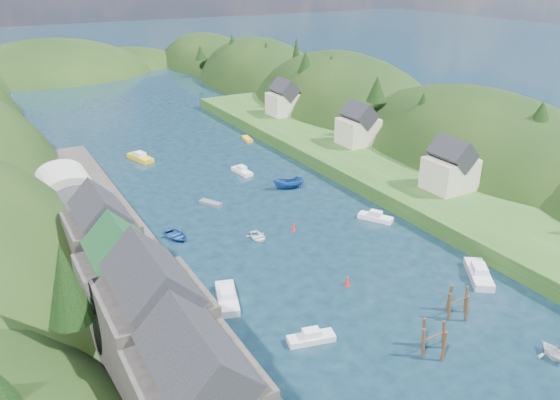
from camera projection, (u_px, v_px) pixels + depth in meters
ground at (219, 178)px, 96.75m from camera, size 600.00×600.00×0.00m
hillside_right at (341, 143)px, 140.11m from camera, size 36.00×245.56×48.00m
far_hills at (86, 100)px, 200.39m from camera, size 103.00×68.00×44.00m
hill_trees at (182, 100)px, 103.96m from camera, size 92.21×147.66×12.40m
quay_left at (131, 291)px, 61.51m from camera, size 12.00×110.00×2.00m
terrace_left_grass at (65, 306)px, 58.22m from camera, size 12.00×110.00×2.50m
quayside_buildings at (144, 312)px, 47.34m from camera, size 8.00×35.84×12.90m
boat_sheds at (74, 201)px, 74.04m from camera, size 7.00×21.00×7.50m
terrace_right at (366, 165)px, 99.69m from camera, size 16.00×120.00×2.40m
right_bank_cottages at (353, 127)px, 105.86m from camera, size 9.00×59.24×8.41m
piling_cluster_near at (434, 341)px, 52.73m from camera, size 3.20×2.98×3.81m
piling_cluster_far at (458, 305)px, 58.41m from camera, size 2.95×2.78×3.74m
channel_buoy_near at (347, 282)px, 64.24m from camera, size 0.70×0.70×1.10m
channel_buoy_far at (294, 227)px, 77.57m from camera, size 0.70×0.70×1.10m
moored_boats at (287, 226)px, 77.71m from camera, size 33.41×82.11×2.05m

